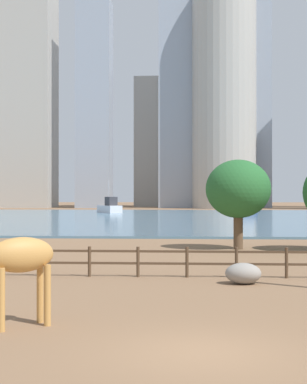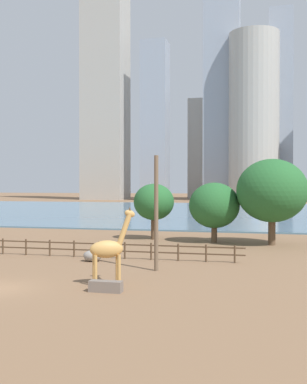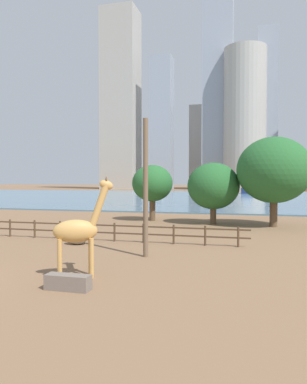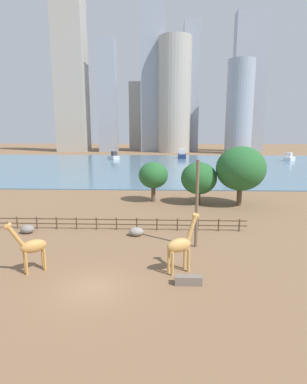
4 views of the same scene
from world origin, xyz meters
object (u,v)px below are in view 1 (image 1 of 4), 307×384
object	(u,v)px
tree_left_large	(238,189)
boat_tug	(248,205)
giraffe_companion	(16,255)
boulder_by_pole	(243,273)
boat_ferry	(110,207)

from	to	relation	value
tree_left_large	boat_tug	size ratio (longest dim) A/B	0.66
giraffe_companion	boulder_by_pole	bearing A→B (deg)	-166.65
boat_ferry	boat_tug	distance (m)	27.09
boulder_by_pole	boat_ferry	world-z (taller)	boat_ferry
giraffe_companion	boat_tug	bearing A→B (deg)	-135.90
boat_ferry	tree_left_large	bearing A→B (deg)	164.57
boulder_by_pole	tree_left_large	bearing A→B (deg)	86.02
giraffe_companion	tree_left_large	distance (m)	24.55
tree_left_large	boat_tug	distance (m)	77.96
giraffe_companion	boulder_by_pole	size ratio (longest dim) A/B	2.86
boulder_by_pole	tree_left_large	world-z (taller)	tree_left_large
giraffe_companion	boat_ferry	bearing A→B (deg)	-120.55
tree_left_large	boat_tug	world-z (taller)	boat_tug
boat_tug	giraffe_companion	bearing A→B (deg)	173.17
tree_left_large	boat_ferry	world-z (taller)	boat_ferry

